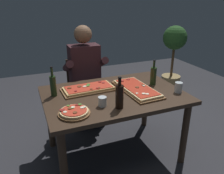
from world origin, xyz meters
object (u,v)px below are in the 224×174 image
(pizza_rectangular_left, at_px, (137,89))
(seated_diner, at_px, (86,73))
(pizza_rectangular_front, at_px, (89,89))
(pizza_round_far, at_px, (74,112))
(dining_table, at_px, (114,102))
(vinegar_bottle_green, at_px, (153,76))
(potted_plant_corner, at_px, (173,53))
(tumbler_far_side, at_px, (178,87))
(diner_chair, at_px, (84,88))
(wine_bottle_dark, at_px, (119,96))
(tumbler_near_camera, at_px, (102,101))
(oil_bottle_amber, at_px, (53,85))

(pizza_rectangular_left, xyz_separation_m, seated_diner, (-0.33, 0.76, -0.02))
(pizza_rectangular_front, height_order, pizza_rectangular_left, same)
(pizza_round_far, bearing_deg, dining_table, 30.34)
(vinegar_bottle_green, distance_m, potted_plant_corner, 1.71)
(dining_table, relative_size, seated_diner, 1.05)
(pizza_rectangular_front, relative_size, pizza_round_far, 2.06)
(seated_diner, bearing_deg, vinegar_bottle_green, -49.27)
(pizza_rectangular_front, bearing_deg, pizza_round_far, -119.97)
(dining_table, distance_m, vinegar_bottle_green, 0.54)
(seated_diner, relative_size, potted_plant_corner, 1.12)
(pizza_round_far, bearing_deg, tumbler_far_side, 2.92)
(pizza_rectangular_front, distance_m, diner_chair, 0.75)
(pizza_rectangular_left, xyz_separation_m, wine_bottle_dark, (-0.32, -0.29, 0.09))
(tumbler_near_camera, bearing_deg, pizza_rectangular_left, 23.56)
(pizza_rectangular_front, distance_m, vinegar_bottle_green, 0.72)
(tumbler_near_camera, distance_m, seated_diner, 0.96)
(diner_chair, relative_size, seated_diner, 0.65)
(pizza_rectangular_left, relative_size, potted_plant_corner, 0.53)
(tumbler_near_camera, bearing_deg, wine_bottle_dark, -35.59)
(wine_bottle_dark, relative_size, vinegar_bottle_green, 1.03)
(pizza_rectangular_front, xyz_separation_m, pizza_round_far, (-0.26, -0.45, -0.00))
(vinegar_bottle_green, bearing_deg, tumbler_far_side, -66.03)
(pizza_round_far, xyz_separation_m, potted_plant_corner, (2.15, 1.56, -0.05))
(tumbler_far_side, distance_m, seated_diner, 1.19)
(pizza_rectangular_left, bearing_deg, tumbler_far_side, -28.00)
(vinegar_bottle_green, distance_m, tumbler_far_side, 0.31)
(wine_bottle_dark, bearing_deg, diner_chair, 90.47)
(vinegar_bottle_green, xyz_separation_m, potted_plant_corner, (1.18, 1.22, -0.14))
(wine_bottle_dark, xyz_separation_m, tumbler_far_side, (0.70, 0.09, -0.06))
(wine_bottle_dark, xyz_separation_m, oil_bottle_amber, (-0.49, 0.48, -0.00))
(vinegar_bottle_green, height_order, tumbler_near_camera, vinegar_bottle_green)
(diner_chair, height_order, seated_diner, seated_diner)
(diner_chair, bearing_deg, vinegar_bottle_green, -53.83)
(vinegar_bottle_green, bearing_deg, oil_bottle_amber, 174.27)
(pizza_rectangular_left, xyz_separation_m, vinegar_bottle_green, (0.25, 0.09, 0.09))
(dining_table, height_order, pizza_rectangular_left, pizza_rectangular_left)
(vinegar_bottle_green, relative_size, seated_diner, 0.21)
(oil_bottle_amber, bearing_deg, seated_diner, 49.52)
(pizza_rectangular_front, xyz_separation_m, vinegar_bottle_green, (0.71, -0.11, 0.09))
(wine_bottle_dark, xyz_separation_m, vinegar_bottle_green, (0.57, 0.37, -0.01))
(wine_bottle_dark, height_order, potted_plant_corner, potted_plant_corner)
(pizza_rectangular_left, relative_size, vinegar_bottle_green, 2.26)
(pizza_round_far, height_order, tumbler_near_camera, tumbler_near_camera)
(tumbler_near_camera, distance_m, potted_plant_corner, 2.41)
(oil_bottle_amber, bearing_deg, pizza_rectangular_left, -13.20)
(oil_bottle_amber, distance_m, potted_plant_corner, 2.51)
(dining_table, height_order, tumbler_far_side, tumbler_far_side)
(pizza_rectangular_front, height_order, pizza_round_far, same)
(seated_diner, bearing_deg, wine_bottle_dark, -89.47)
(pizza_rectangular_left, xyz_separation_m, potted_plant_corner, (1.43, 1.31, -0.05))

